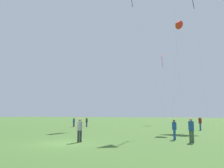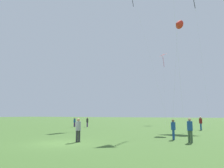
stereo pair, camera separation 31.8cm
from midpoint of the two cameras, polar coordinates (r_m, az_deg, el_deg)
The scene contains 9 objects.
ground at distance 17.60m, azimuth -12.23°, elevation -14.70°, with size 280.00×280.00×0.00m, color #3D6028.
person_standing_1 at distance 20.13m, azimuth 15.97°, elevation -10.86°, with size 0.38×0.38×1.71m.
person_standing_2 at distance 38.94m, azimuth -9.41°, elevation -9.56°, with size 0.35×0.35×1.57m.
person_standing_3 at distance 17.89m, azimuth -8.21°, elevation -11.24°, with size 0.41×0.41×1.85m.
person_standing_4 at distance 38.57m, azimuth -6.15°, elevation -9.62°, with size 0.35×0.35×1.58m.
person_standing_5 at distance 18.46m, azimuth 19.93°, elevation -10.70°, with size 0.42×0.42×1.88m.
person_standing_6 at distance 33.23m, azimuth 22.16°, elevation -9.12°, with size 0.41×0.41×1.86m.
kite_flying_0 at distance 36.43m, azimuth 16.83°, elevation 14.60°, with size 1.87×3.18×16.56m.
kite_flying_1 at distance 55.96m, azimuth 13.23°, elevation 7.08°, with size 3.01×11.13×17.12m.
Camera 2 is at (10.39, -14.09, 2.16)m, focal length 35.44 mm.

